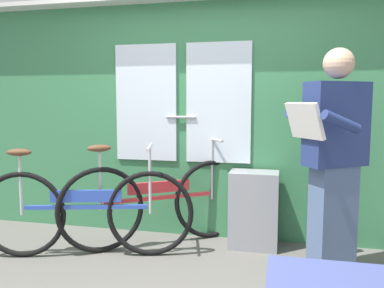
# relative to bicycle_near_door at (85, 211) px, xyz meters

# --- Properties ---
(train_door_wall) EXTENTS (4.90, 0.28, 2.23)m
(train_door_wall) POSITION_rel_bicycle_near_door_xyz_m (0.84, 0.74, 0.78)
(train_door_wall) COLOR #387A4C
(train_door_wall) RESTS_ON ground_plane
(bicycle_near_door) EXTENTS (1.73, 0.60, 0.93)m
(bicycle_near_door) POSITION_rel_bicycle_near_door_xyz_m (0.00, 0.00, 0.00)
(bicycle_near_door) COLOR black
(bicycle_near_door) RESTS_ON ground_plane
(bicycle_leaning_behind) EXTENTS (1.49, 1.03, 0.95)m
(bicycle_leaning_behind) POSITION_rel_bicycle_near_door_xyz_m (0.51, 0.39, 0.01)
(bicycle_leaning_behind) COLOR black
(bicycle_leaning_behind) RESTS_ON ground_plane
(passenger_reading_newspaper) EXTENTS (0.62, 0.58, 1.67)m
(passenger_reading_newspaper) POSITION_rel_bicycle_near_door_xyz_m (1.95, 0.13, 0.50)
(passenger_reading_newspaper) COLOR slate
(passenger_reading_newspaper) RESTS_ON ground_plane
(trash_bin_by_wall) EXTENTS (0.42, 0.28, 0.68)m
(trash_bin_by_wall) POSITION_rel_bicycle_near_door_xyz_m (1.34, 0.53, -0.05)
(trash_bin_by_wall) COLOR gray
(trash_bin_by_wall) RESTS_ON ground_plane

